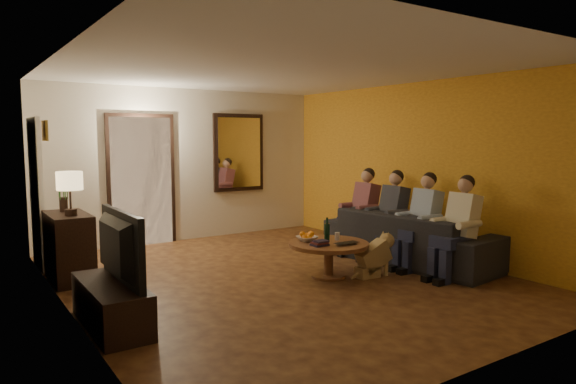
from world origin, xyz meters
TOP-DOWN VIEW (x-y plane):
  - floor at (0.00, 0.00)m, footprint 5.00×6.00m
  - ceiling at (0.00, 0.00)m, footprint 5.00×6.00m
  - back_wall at (0.00, 3.00)m, footprint 5.00×0.02m
  - front_wall at (0.00, -3.00)m, footprint 5.00×0.02m
  - left_wall at (-2.50, 0.00)m, footprint 0.02×6.00m
  - right_wall at (2.50, 0.00)m, footprint 0.02×6.00m
  - orange_accent at (2.49, 0.00)m, footprint 0.01×6.00m
  - kitchen_doorway at (-0.80, 2.98)m, footprint 1.00×0.06m
  - door_trim at (-0.80, 2.97)m, footprint 1.12×0.04m
  - fridge_glimpse at (-0.55, 2.98)m, footprint 0.45×0.03m
  - mirror_frame at (1.00, 2.96)m, footprint 1.00×0.05m
  - mirror_glass at (1.00, 2.93)m, footprint 0.86×0.02m
  - white_door at (-2.46, 2.30)m, footprint 0.06×0.85m
  - framed_art at (-2.47, 1.30)m, footprint 0.03×0.28m
  - art_canvas at (-2.46, 1.30)m, footprint 0.01×0.22m
  - dresser at (-2.25, 1.38)m, footprint 0.45×0.94m
  - table_lamp at (-2.25, 1.16)m, footprint 0.30×0.30m
  - flower_vase at (-2.25, 1.60)m, footprint 0.14×0.14m
  - tv_stand at (-2.25, -0.53)m, footprint 0.45×1.25m
  - tv at (-2.25, -0.53)m, footprint 1.17×0.15m
  - sofa at (1.95, -0.35)m, footprint 2.61×1.27m
  - person_a at (1.85, -1.25)m, footprint 0.60×0.40m
  - person_b at (1.85, -0.65)m, footprint 0.60×0.40m
  - person_c at (1.85, -0.05)m, footprint 0.60×0.40m
  - person_d at (1.85, 0.55)m, footprint 0.60×0.40m
  - dog at (1.01, -0.60)m, footprint 0.57×0.26m
  - coffee_table at (0.51, -0.31)m, footprint 1.04×1.04m
  - bowl at (0.33, -0.09)m, footprint 0.26×0.26m
  - oranges at (0.33, -0.09)m, footprint 0.20×0.20m
  - wine_bottle at (0.56, -0.21)m, footprint 0.07×0.07m
  - wine_glass at (0.69, -0.26)m, footprint 0.06×0.06m
  - book_stack at (0.29, -0.41)m, footprint 0.20×0.15m
  - laptop at (0.61, -0.59)m, footprint 0.33×0.22m

SIDE VIEW (x-z plane):
  - floor at x=0.00m, z-range -0.01..0.01m
  - tv_stand at x=-2.25m, z-range 0.00..0.42m
  - coffee_table at x=0.51m, z-range 0.00..0.45m
  - dog at x=1.01m, z-range 0.00..0.56m
  - sofa at x=1.95m, z-range 0.00..0.73m
  - dresser at x=-2.25m, z-range 0.00..0.84m
  - laptop at x=0.61m, z-range 0.45..0.48m
  - bowl at x=0.33m, z-range 0.45..0.51m
  - book_stack at x=0.29m, z-range 0.45..0.52m
  - wine_glass at x=0.69m, z-range 0.45..0.55m
  - oranges at x=0.33m, z-range 0.51..0.59m
  - person_a at x=1.85m, z-range 0.00..1.20m
  - person_b at x=1.85m, z-range 0.00..1.20m
  - person_c at x=1.85m, z-range 0.00..1.20m
  - person_d at x=1.85m, z-range 0.00..1.20m
  - wine_bottle at x=0.56m, z-range 0.45..0.76m
  - tv at x=-2.25m, z-range 0.42..1.09m
  - fridge_glimpse at x=-0.55m, z-range 0.05..1.75m
  - white_door at x=-2.46m, z-range 0.00..2.04m
  - kitchen_doorway at x=-0.80m, z-range 0.00..2.10m
  - door_trim at x=-0.80m, z-range -0.06..2.16m
  - flower_vase at x=-2.25m, z-range 0.84..1.28m
  - table_lamp at x=-2.25m, z-range 0.84..1.38m
  - back_wall at x=0.00m, z-range 0.00..2.60m
  - front_wall at x=0.00m, z-range 0.00..2.60m
  - left_wall at x=-2.50m, z-range 0.00..2.60m
  - right_wall at x=2.50m, z-range 0.00..2.60m
  - orange_accent at x=2.49m, z-range 0.00..2.60m
  - mirror_frame at x=1.00m, z-range 0.80..2.20m
  - mirror_glass at x=1.00m, z-range 0.87..2.13m
  - framed_art at x=-2.47m, z-range 1.73..1.97m
  - art_canvas at x=-2.46m, z-range 1.76..1.94m
  - ceiling at x=0.00m, z-range 2.60..2.60m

